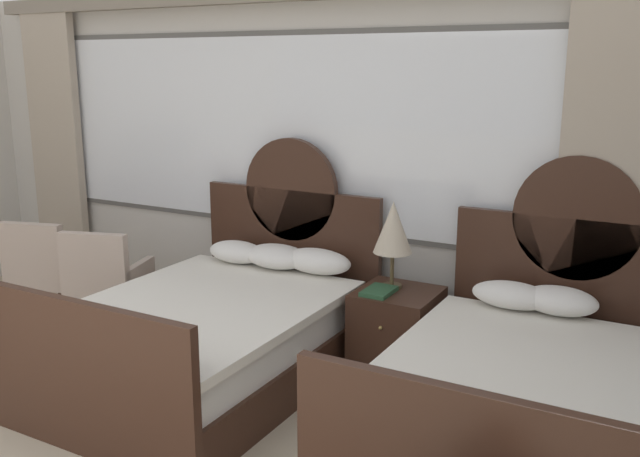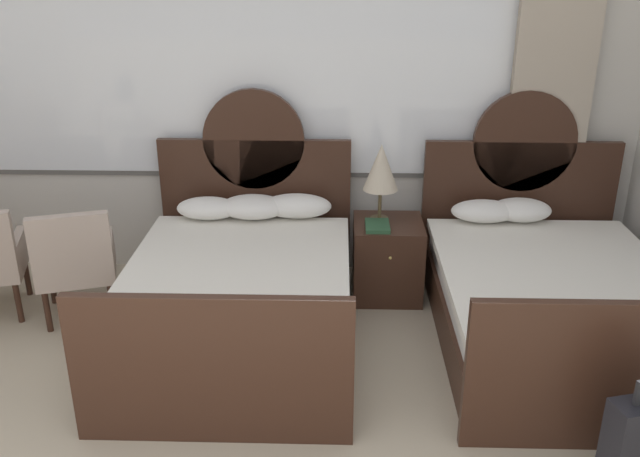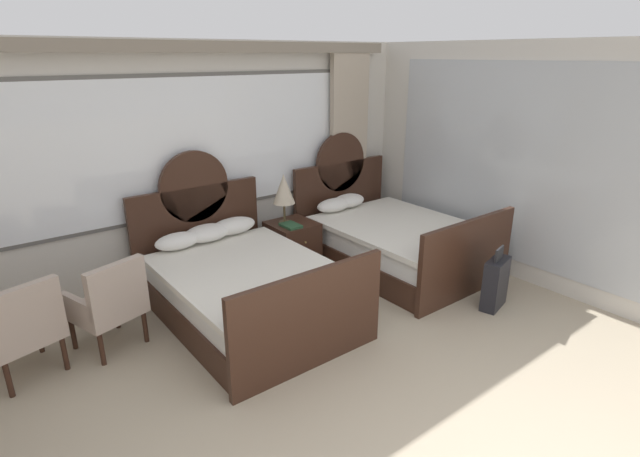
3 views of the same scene
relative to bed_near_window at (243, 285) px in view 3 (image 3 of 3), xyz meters
name	(u,v)px [view 3 (image 3 of 3)]	position (x,y,z in m)	size (l,w,h in m)	color
wall_back_window	(172,163)	(-0.17, 1.14, 1.08)	(6.42, 0.22, 2.70)	beige
wall_right_mirror	(544,169)	(3.07, -1.33, 1.01)	(0.08, 4.99, 2.70)	beige
bed_near_window	(243,285)	(0.00, 0.00, 0.00)	(1.54, 2.20, 1.56)	#382116
bed_near_mirror	(392,240)	(2.11, -0.01, -0.01)	(1.54, 2.20, 1.56)	#382116
nightstand_between_beds	(292,246)	(1.06, 0.65, -0.04)	(0.53, 0.55, 0.61)	#382116
table_lamp_on_nightstand	(284,190)	(0.99, 0.71, 0.68)	(0.27, 0.27, 0.60)	brown
book_on_nightstand	(291,225)	(0.97, 0.55, 0.28)	(0.18, 0.26, 0.03)	#285133
armchair_by_window_left	(109,302)	(-1.23, 0.21, 0.13)	(0.68, 0.68, 0.87)	#B29E8E
armchair_by_window_centre	(21,326)	(-1.91, 0.21, 0.13)	(0.67, 0.67, 0.87)	#B29E8E
suitcase_on_floor	(495,283)	(2.18, -1.46, -0.07)	(0.41, 0.25, 0.68)	black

